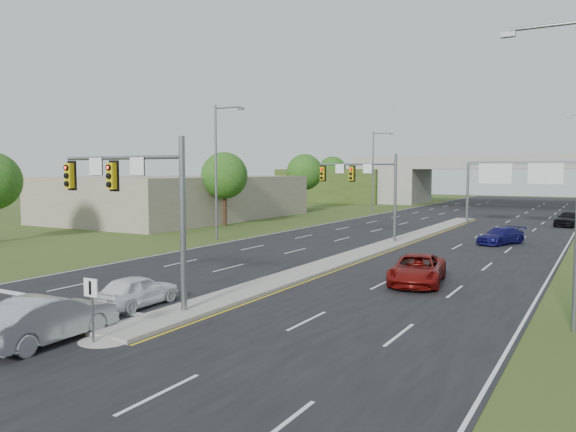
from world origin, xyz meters
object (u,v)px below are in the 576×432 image
(overpass, at_px, (507,184))
(car_far_a, at_px, (417,269))
(signal_mast_near, at_px, (138,194))
(car_far_c, at_px, (569,218))
(keep_right_sign, at_px, (92,299))
(car_far_b, at_px, (501,236))
(car_silver, at_px, (49,318))
(signal_mast_far, at_px, (368,183))
(sign_gantry, at_px, (523,175))
(car_white, at_px, (137,291))

(overpass, height_order, car_far_a, overpass)
(signal_mast_near, bearing_deg, car_far_c, 74.18)
(signal_mast_near, xyz_separation_m, keep_right_sign, (2.26, -4.45, -3.21))
(signal_mast_near, xyz_separation_m, car_far_b, (9.53, 28.66, -4.05))
(overpass, bearing_deg, car_silver, -91.01)
(keep_right_sign, distance_m, car_far_c, 52.44)
(signal_mast_near, height_order, signal_mast_far, same)
(signal_mast_near, distance_m, car_far_a, 14.05)
(signal_mast_far, bearing_deg, car_silver, -88.54)
(keep_right_sign, distance_m, car_silver, 1.73)
(car_silver, bearing_deg, signal_mast_far, -91.38)
(signal_mast_far, distance_m, keep_right_sign, 29.71)
(overpass, bearing_deg, signal_mast_near, -91.62)
(keep_right_sign, xyz_separation_m, car_far_b, (7.27, 33.11, -0.84))
(car_far_a, distance_m, car_far_c, 36.66)
(overpass, bearing_deg, keep_right_sign, -90.00)
(signal_mast_near, distance_m, car_far_c, 48.81)
(keep_right_sign, height_order, overpass, overpass)
(signal_mast_far, height_order, overpass, overpass)
(car_far_a, xyz_separation_m, car_far_c, (4.78, 36.35, 0.09))
(signal_mast_far, relative_size, car_far_a, 1.33)
(sign_gantry, height_order, car_far_b, sign_gantry)
(sign_gantry, height_order, overpass, overpass)
(car_far_a, bearing_deg, signal_mast_near, -138.30)
(sign_gantry, xyz_separation_m, overpass, (-6.68, 35.08, -1.69))
(signal_mast_far, distance_m, overpass, 55.13)
(car_far_c, bearing_deg, car_white, -92.49)
(keep_right_sign, distance_m, car_far_a, 16.18)
(overpass, relative_size, car_far_a, 15.24)
(keep_right_sign, relative_size, car_far_c, 0.46)
(car_white, relative_size, car_far_a, 0.75)
(car_white, bearing_deg, signal_mast_far, -91.64)
(keep_right_sign, height_order, sign_gantry, sign_gantry)
(keep_right_sign, distance_m, sign_gantry, 50.04)
(signal_mast_far, xyz_separation_m, car_silver, (0.76, -29.95, -3.92))
(sign_gantry, relative_size, car_white, 2.94)
(signal_mast_far, relative_size, overpass, 0.09)
(signal_mast_far, distance_m, car_far_a, 17.29)
(keep_right_sign, height_order, car_silver, keep_right_sign)
(keep_right_sign, distance_m, overpass, 84.55)
(keep_right_sign, height_order, car_far_c, keep_right_sign)
(signal_mast_near, height_order, keep_right_sign, signal_mast_near)
(sign_gantry, height_order, car_far_a, sign_gantry)
(car_silver, height_order, car_far_a, car_silver)
(overpass, height_order, car_far_b, overpass)
(signal_mast_far, height_order, sign_gantry, signal_mast_far)
(signal_mast_near, height_order, car_far_c, signal_mast_near)
(car_far_a, bearing_deg, overpass, 85.83)
(sign_gantry, distance_m, car_far_a, 34.82)
(car_far_b, bearing_deg, signal_mast_far, -135.14)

